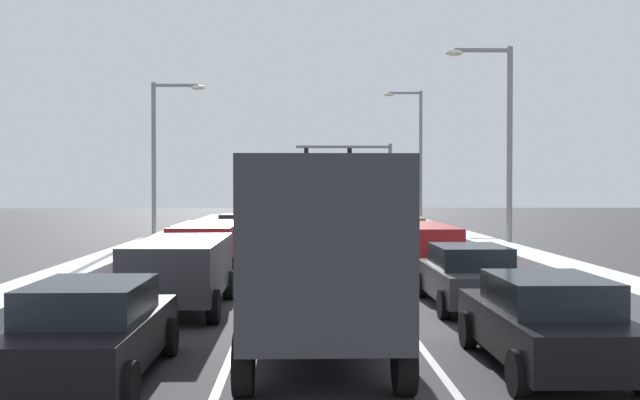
# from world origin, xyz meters

# --- Properties ---
(ground_plane) EXTENTS (137.64, 137.64, 0.00)m
(ground_plane) POSITION_xyz_m (0.00, 21.17, 0.00)
(ground_plane) COLOR #333335
(lane_stripe_between_right_lane_and_center_lane) EXTENTS (0.14, 58.23, 0.01)m
(lane_stripe_between_right_lane_and_center_lane) POSITION_xyz_m (1.70, 26.47, 0.00)
(lane_stripe_between_right_lane_and_center_lane) COLOR silver
(lane_stripe_between_right_lane_and_center_lane) RESTS_ON ground
(lane_stripe_between_center_lane_and_left_lane) EXTENTS (0.14, 58.23, 0.01)m
(lane_stripe_between_center_lane_and_left_lane) POSITION_xyz_m (-1.70, 26.47, 0.00)
(lane_stripe_between_center_lane_and_left_lane) COLOR silver
(lane_stripe_between_center_lane_and_left_lane) RESTS_ON ground
(snow_bank_right_shoulder) EXTENTS (1.36, 58.23, 0.74)m
(snow_bank_right_shoulder) POSITION_xyz_m (7.00, 26.47, 0.37)
(snow_bank_right_shoulder) COLOR white
(snow_bank_right_shoulder) RESTS_ON ground
(snow_bank_left_shoulder) EXTENTS (1.44, 58.23, 0.57)m
(snow_bank_left_shoulder) POSITION_xyz_m (-7.00, 26.47, 0.29)
(snow_bank_left_shoulder) COLOR white
(snow_bank_left_shoulder) RESTS_ON ground
(sedan_black_right_lane_nearest) EXTENTS (2.00, 4.50, 1.51)m
(sedan_black_right_lane_nearest) POSITION_xyz_m (3.43, 6.90, 0.76)
(sedan_black_right_lane_nearest) COLOR black
(sedan_black_right_lane_nearest) RESTS_ON ground
(sedan_charcoal_right_lane_second) EXTENTS (2.00, 4.50, 1.51)m
(sedan_charcoal_right_lane_second) POSITION_xyz_m (3.56, 12.85, 0.76)
(sedan_charcoal_right_lane_second) COLOR #38383D
(sedan_charcoal_right_lane_second) RESTS_ON ground
(suv_red_right_lane_third) EXTENTS (2.16, 4.90, 1.67)m
(suv_red_right_lane_third) POSITION_xyz_m (3.33, 18.88, 1.02)
(suv_red_right_lane_third) COLOR maroon
(suv_red_right_lane_third) RESTS_ON ground
(suv_tan_right_lane_fourth) EXTENTS (2.16, 4.90, 1.67)m
(suv_tan_right_lane_fourth) POSITION_xyz_m (3.42, 26.23, 1.02)
(suv_tan_right_lane_fourth) COLOR #937F60
(suv_tan_right_lane_fourth) RESTS_ON ground
(suv_green_right_lane_fifth) EXTENTS (2.16, 4.90, 1.67)m
(suv_green_right_lane_fifth) POSITION_xyz_m (3.22, 32.76, 1.02)
(suv_green_right_lane_fifth) COLOR #1E5633
(suv_green_right_lane_fifth) RESTS_ON ground
(box_truck_center_lane_nearest) EXTENTS (2.53, 7.20, 3.36)m
(box_truck_center_lane_nearest) POSITION_xyz_m (-0.17, 7.93, 1.90)
(box_truck_center_lane_nearest) COLOR #B7BABF
(box_truck_center_lane_nearest) RESTS_ON ground
(suv_white_center_lane_second) EXTENTS (2.16, 4.90, 1.67)m
(suv_white_center_lane_second) POSITION_xyz_m (-0.19, 16.21, 1.02)
(suv_white_center_lane_second) COLOR silver
(suv_white_center_lane_second) RESTS_ON ground
(suv_gray_center_lane_third) EXTENTS (2.16, 4.90, 1.67)m
(suv_gray_center_lane_third) POSITION_xyz_m (0.06, 23.41, 1.02)
(suv_gray_center_lane_third) COLOR slate
(suv_gray_center_lane_third) RESTS_ON ground
(sedan_navy_center_lane_fourth) EXTENTS (2.00, 4.50, 1.51)m
(sedan_navy_center_lane_fourth) POSITION_xyz_m (-0.02, 29.87, 0.76)
(sedan_navy_center_lane_fourth) COLOR navy
(sedan_navy_center_lane_fourth) RESTS_ON ground
(sedan_maroon_center_lane_fifth) EXTENTS (2.00, 4.50, 1.51)m
(sedan_maroon_center_lane_fifth) POSITION_xyz_m (-0.16, 36.11, 0.76)
(sedan_maroon_center_lane_fifth) COLOR maroon
(sedan_maroon_center_lane_fifth) RESTS_ON ground
(sedan_black_left_lane_nearest) EXTENTS (2.00, 4.50, 1.51)m
(sedan_black_left_lane_nearest) POSITION_xyz_m (-3.65, 6.40, 0.76)
(sedan_black_left_lane_nearest) COLOR black
(sedan_black_left_lane_nearest) RESTS_ON ground
(suv_charcoal_left_lane_second) EXTENTS (2.16, 4.90, 1.67)m
(suv_charcoal_left_lane_second) POSITION_xyz_m (-3.30, 12.60, 1.02)
(suv_charcoal_left_lane_second) COLOR #38383D
(suv_charcoal_left_lane_second) RESTS_ON ground
(suv_red_left_lane_third) EXTENTS (2.16, 4.90, 1.67)m
(suv_red_left_lane_third) POSITION_xyz_m (-3.57, 19.59, 1.02)
(suv_red_left_lane_third) COLOR maroon
(suv_red_left_lane_third) RESTS_ON ground
(sedan_tan_left_lane_fourth) EXTENTS (2.00, 4.50, 1.51)m
(sedan_tan_left_lane_fourth) POSITION_xyz_m (-3.44, 25.68, 0.76)
(sedan_tan_left_lane_fourth) COLOR #937F60
(sedan_tan_left_lane_fourth) RESTS_ON ground
(sedan_green_left_lane_fifth) EXTENTS (2.00, 4.50, 1.51)m
(sedan_green_left_lane_fifth) POSITION_xyz_m (-3.62, 32.07, 0.76)
(sedan_green_left_lane_fifth) COLOR #1E5633
(sedan_green_left_lane_fifth) RESTS_ON ground
(traffic_light_gantry) EXTENTS (7.54, 0.47, 6.20)m
(traffic_light_gantry) POSITION_xyz_m (4.27, 52.93, 4.50)
(traffic_light_gantry) COLOR slate
(traffic_light_gantry) RESTS_ON ground
(street_lamp_right_near) EXTENTS (2.66, 0.36, 8.36)m
(street_lamp_right_near) POSITION_xyz_m (7.34, 23.82, 4.99)
(street_lamp_right_near) COLOR gray
(street_lamp_right_near) RESTS_ON ground
(street_lamp_right_mid) EXTENTS (2.66, 0.36, 9.34)m
(street_lamp_right_mid) POSITION_xyz_m (7.37, 45.00, 5.50)
(street_lamp_right_mid) COLOR gray
(street_lamp_right_mid) RESTS_ON ground
(street_lamp_left_mid) EXTENTS (2.66, 0.36, 8.06)m
(street_lamp_left_mid) POSITION_xyz_m (-7.41, 32.12, 4.83)
(street_lamp_left_mid) COLOR gray
(street_lamp_left_mid) RESTS_ON ground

